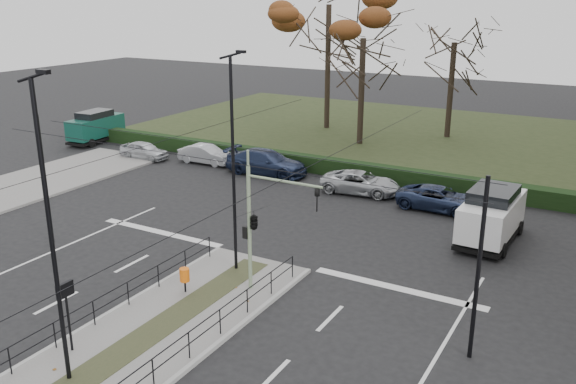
# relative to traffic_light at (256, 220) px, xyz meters

# --- Properties ---
(ground) EXTENTS (140.00, 140.00, 0.00)m
(ground) POSITION_rel_traffic_light_xyz_m (-1.38, -2.39, -3.00)
(ground) COLOR black
(ground) RESTS_ON ground
(median_island) EXTENTS (4.40, 15.00, 0.14)m
(median_island) POSITION_rel_traffic_light_xyz_m (-1.38, -4.89, -2.93)
(median_island) COLOR slate
(median_island) RESTS_ON ground
(park) EXTENTS (38.00, 26.00, 0.10)m
(park) POSITION_rel_traffic_light_xyz_m (-7.38, 29.61, -2.95)
(park) COLOR #283219
(park) RESTS_ON ground
(hedge) EXTENTS (38.00, 1.00, 1.00)m
(hedge) POSITION_rel_traffic_light_xyz_m (-7.38, 16.21, -2.50)
(hedge) COLOR black
(hedge) RESTS_ON ground
(median_railing) EXTENTS (4.14, 13.24, 0.92)m
(median_railing) POSITION_rel_traffic_light_xyz_m (-1.38, -4.99, -2.02)
(median_railing) COLOR black
(median_railing) RESTS_ON median_island
(catenary) EXTENTS (20.00, 34.00, 6.00)m
(catenary) POSITION_rel_traffic_light_xyz_m (-1.38, -0.77, 0.42)
(catenary) COLOR black
(catenary) RESTS_ON ground
(traffic_light) EXTENTS (3.34, 1.92, 4.91)m
(traffic_light) POSITION_rel_traffic_light_xyz_m (0.00, 0.00, 0.00)
(traffic_light) COLOR gray
(traffic_light) RESTS_ON median_island
(litter_bin) EXTENTS (0.38, 0.38, 0.96)m
(litter_bin) POSITION_rel_traffic_light_xyz_m (-2.27, -1.51, -2.17)
(litter_bin) COLOR black
(litter_bin) RESTS_ON median_island
(info_panel) EXTENTS (0.13, 0.62, 2.36)m
(info_panel) POSITION_rel_traffic_light_xyz_m (-2.89, -6.48, -1.00)
(info_panel) COLOR black
(info_panel) RESTS_ON median_island
(streetlamp_median_near) EXTENTS (0.76, 0.15, 9.05)m
(streetlamp_median_near) POSITION_rel_traffic_light_xyz_m (-1.75, -7.58, 1.74)
(streetlamp_median_near) COLOR black
(streetlamp_median_near) RESTS_ON median_island
(streetlamp_median_far) EXTENTS (0.74, 0.15, 8.88)m
(streetlamp_median_far) POSITION_rel_traffic_light_xyz_m (-1.73, 1.17, 1.66)
(streetlamp_median_far) COLOR black
(streetlamp_median_far) RESTS_ON median_island
(parked_car_first) EXTENTS (3.65, 1.52, 1.23)m
(parked_car_first) POSITION_rel_traffic_light_xyz_m (-17.67, 13.22, -2.38)
(parked_car_first) COLOR #B7BABF
(parked_car_first) RESTS_ON ground
(parked_car_second) EXTENTS (3.94, 1.52, 1.28)m
(parked_car_second) POSITION_rel_traffic_light_xyz_m (-13.16, 14.37, -2.36)
(parked_car_second) COLOR #B7BABF
(parked_car_second) RESTS_ON ground
(parked_car_third) EXTENTS (5.49, 2.51, 1.56)m
(parked_car_third) POSITION_rel_traffic_light_xyz_m (-8.23, 14.19, -2.22)
(parked_car_third) COLOR #1D2743
(parked_car_third) RESTS_ON ground
(parked_car_fourth) EXTENTS (4.74, 2.59, 1.26)m
(parked_car_fourth) POSITION_rel_traffic_light_xyz_m (-1.45, 13.49, -2.37)
(parked_car_fourth) COLOR #B7BABF
(parked_car_fourth) RESTS_ON ground
(white_van) EXTENTS (2.41, 5.00, 2.58)m
(white_van) POSITION_rel_traffic_light_xyz_m (6.66, 9.74, -1.66)
(white_van) COLOR white
(white_van) RESTS_ON ground
(green_van) EXTENTS (2.26, 4.98, 2.45)m
(green_van) POSITION_rel_traffic_light_xyz_m (-24.42, 15.28, -1.72)
(green_van) COLOR #0E3D32
(green_van) RESTS_ON ground
(rust_tree) EXTENTS (9.31, 9.31, 13.33)m
(rust_tree) POSITION_rel_traffic_light_xyz_m (-11.02, 28.65, 7.22)
(rust_tree) COLOR black
(rust_tree) RESTS_ON park
(bare_tree_center) EXTENTS (5.57, 5.57, 9.82)m
(bare_tree_center) POSITION_rel_traffic_light_xyz_m (-1.03, 30.23, 3.94)
(bare_tree_center) COLOR black
(bare_tree_center) RESTS_ON park
(bare_tree_near) EXTENTS (6.73, 6.73, 10.44)m
(bare_tree_near) POSITION_rel_traffic_light_xyz_m (-6.23, 24.63, 4.38)
(bare_tree_near) COLOR black
(bare_tree_near) RESTS_ON park
(parked_car_fifth) EXTENTS (4.53, 2.14, 1.25)m
(parked_car_fifth) POSITION_rel_traffic_light_xyz_m (3.37, 12.88, -2.37)
(parked_car_fifth) COLOR #1D2743
(parked_car_fifth) RESTS_ON ground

